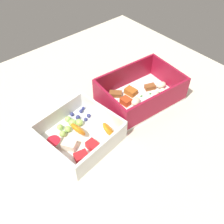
{
  "coord_description": "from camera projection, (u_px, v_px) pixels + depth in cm",
  "views": [
    {
      "loc": [
        -29.42,
        -33.73,
        48.0
      ],
      "look_at": [
        -1.17,
        -1.04,
        4.0
      ],
      "focal_mm": 40.41,
      "sensor_mm": 36.0,
      "label": 1
    }
  ],
  "objects": [
    {
      "name": "fruit_bowl",
      "position": [
        79.0,
        134.0,
        0.57
      ],
      "size": [
        17.68,
        17.32,
        4.92
      ],
      "rotation": [
        0.0,
        0.0,
        0.13
      ],
      "color": "white",
      "rests_on": "table_surface"
    },
    {
      "name": "table_surface",
      "position": [
        113.0,
        116.0,
        0.65
      ],
      "size": [
        80.0,
        80.0,
        2.0
      ],
      "primitive_type": "cube",
      "color": "beige",
      "rests_on": "ground"
    },
    {
      "name": "pasta_container",
      "position": [
        140.0,
        93.0,
        0.66
      ],
      "size": [
        21.81,
        15.97,
        6.98
      ],
      "rotation": [
        0.0,
        0.0,
        -0.1
      ],
      "color": "white",
      "rests_on": "table_surface"
    }
  ]
}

